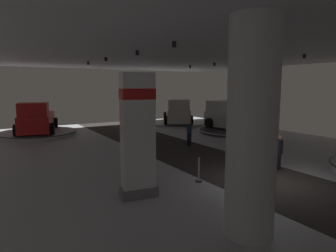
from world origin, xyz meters
TOP-DOWN VIEW (x-y plane):
  - ground at (0.00, 0.00)m, footprint 24.00×44.00m
  - ceiling_with_spotlights at (0.00, 0.00)m, footprint 24.00×44.00m
  - column_left at (-3.89, -2.49)m, footprint 1.26×1.26m
  - brand_sign_pylon at (-5.22, 1.34)m, footprint 1.34×0.82m
  - display_platform_deep_left at (-6.54, 16.57)m, footprint 5.68×5.68m
  - pickup_truck_deep_left at (-6.62, 16.26)m, footprint 3.64×5.65m
  - display_platform_far_right at (7.58, 10.16)m, footprint 5.82×5.82m
  - pickup_truck_far_right at (7.57, 10.48)m, footprint 2.73×5.34m
  - display_platform_deep_right at (6.09, 16.54)m, footprint 5.83×5.83m
  - pickup_truck_deep_right at (5.94, 16.26)m, footprint 4.51×5.65m
  - visitor_walking_near at (1.36, 7.72)m, footprint 0.32×0.32m
  - visitor_walking_far at (1.73, 1.08)m, footprint 0.32×0.32m
  - stanchion_a at (-2.49, 1.53)m, footprint 0.28×0.28m
  - stanchion_b at (-2.83, -1.09)m, footprint 0.28×0.28m

SIDE VIEW (x-z plane):
  - ground at x=0.00m, z-range -0.05..0.00m
  - display_platform_far_right at x=7.58m, z-range 0.02..0.24m
  - display_platform_deep_right at x=6.09m, z-range 0.02..0.28m
  - display_platform_deep_left at x=-6.54m, z-range 0.02..0.37m
  - stanchion_a at x=-2.49m, z-range -0.13..0.88m
  - stanchion_b at x=-2.83m, z-range -0.13..0.88m
  - visitor_walking_near at x=1.36m, z-range 0.11..1.70m
  - visitor_walking_far at x=1.73m, z-range 0.11..1.70m
  - pickup_truck_far_right at x=7.57m, z-range 0.01..2.31m
  - pickup_truck_deep_right at x=5.94m, z-range 0.04..2.34m
  - pickup_truck_deep_left at x=-6.62m, z-range 0.13..2.43m
  - brand_sign_pylon at x=-5.22m, z-range 0.07..4.33m
  - column_left at x=-3.89m, z-range 0.00..5.50m
  - ceiling_with_spotlights at x=0.00m, z-range 5.35..5.74m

